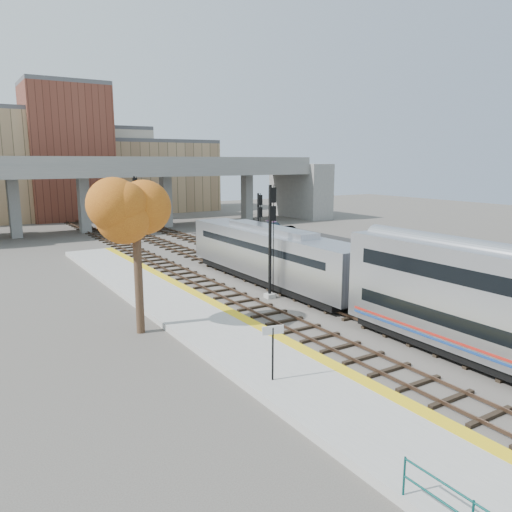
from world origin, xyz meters
TOP-DOWN VIEW (x-y plane):
  - ground at (0.00, 0.00)m, footprint 160.00×160.00m
  - platform at (-7.25, 0.00)m, footprint 4.50×60.00m
  - yellow_strip at (-5.35, 0.00)m, footprint 0.70×60.00m
  - tracks at (0.93, 12.50)m, footprint 10.70×95.00m
  - overpass at (4.92, 45.00)m, footprint 54.00×12.00m
  - buildings_far at (1.26, 66.57)m, footprint 43.00×21.00m
  - parking_lot at (14.00, 28.00)m, footprint 14.00×18.00m
  - locomotive at (1.00, 10.03)m, footprint 3.02×19.05m
  - signal_mast_near at (-1.10, 6.84)m, footprint 0.60×0.64m
  - signal_mast_mid at (3.00, 14.79)m, footprint 0.60×0.64m
  - signal_mast_far at (-1.10, 33.68)m, footprint 0.60×0.64m
  - station_sign at (-8.41, -4.33)m, footprint 0.89×0.26m
  - tree at (-10.70, 4.89)m, footprint 3.60×3.60m
  - car_a at (12.63, 25.90)m, footprint 2.64×3.62m
  - car_b at (15.66, 28.02)m, footprint 1.66×3.94m
  - car_c at (16.38, 32.34)m, footprint 3.38×4.94m

SIDE VIEW (x-z plane):
  - ground at x=0.00m, z-range 0.00..0.00m
  - parking_lot at x=14.00m, z-range 0.00..0.04m
  - tracks at x=0.93m, z-range -0.05..0.20m
  - platform at x=-7.25m, z-range 0.00..0.35m
  - yellow_strip at x=-5.35m, z-range 0.35..0.36m
  - car_a at x=12.63m, z-range 0.04..1.19m
  - car_b at x=15.66m, z-range 0.04..1.31m
  - car_c at x=16.38m, z-range 0.04..1.37m
  - station_sign at x=-8.41m, z-range 0.84..3.12m
  - locomotive at x=1.00m, z-range 0.23..4.33m
  - signal_mast_mid at x=3.00m, z-range -0.15..6.25m
  - signal_mast_far at x=-1.10m, z-range 0.02..7.36m
  - signal_mast_near at x=-1.10m, z-range 0.05..7.55m
  - overpass at x=4.92m, z-range 1.06..10.56m
  - tree at x=-10.70m, z-range 2.13..10.96m
  - buildings_far at x=1.26m, z-range -2.42..18.18m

